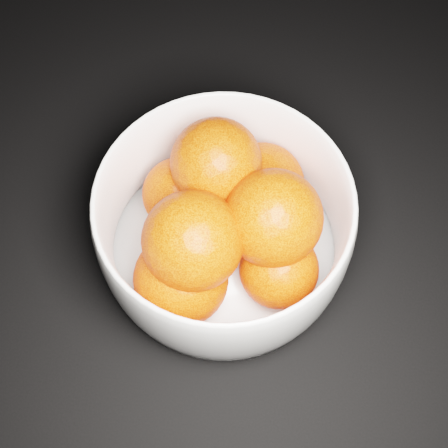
{
  "coord_description": "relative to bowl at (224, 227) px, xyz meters",
  "views": [
    {
      "loc": [
        0.27,
        -0.51,
        0.58
      ],
      "look_at": [
        0.25,
        -0.25,
        0.06
      ],
      "focal_mm": 50.0,
      "sensor_mm": 36.0,
      "label": 1
    }
  ],
  "objects": [
    {
      "name": "orange_pile",
      "position": [
        0.0,
        -0.0,
        0.02
      ],
      "size": [
        0.17,
        0.19,
        0.13
      ],
      "color": "#EA3B0B",
      "rests_on": "bowl"
    },
    {
      "name": "ground",
      "position": [
        -0.25,
        0.25,
        -0.06
      ],
      "size": [
        3.0,
        3.0,
        0.0
      ],
      "primitive_type": "cube",
      "color": "black",
      "rests_on": "ground"
    },
    {
      "name": "bowl",
      "position": [
        0.0,
        0.0,
        0.0
      ],
      "size": [
        0.24,
        0.24,
        0.12
      ],
      "rotation": [
        0.0,
        0.0,
        0.07
      ],
      "color": "white",
      "rests_on": "ground"
    }
  ]
}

